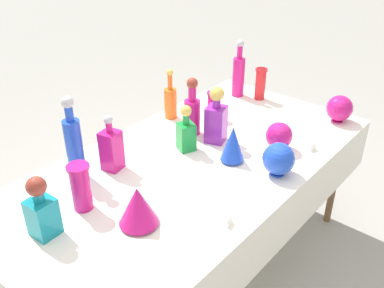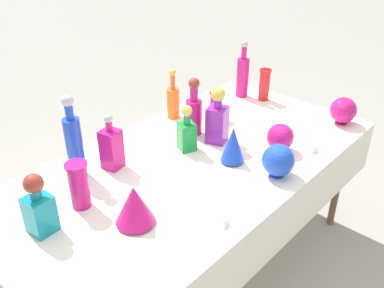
# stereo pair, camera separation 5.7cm
# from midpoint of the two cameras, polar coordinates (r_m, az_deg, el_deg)

# --- Properties ---
(ground_plane) EXTENTS (40.00, 40.00, 0.00)m
(ground_plane) POSITION_cam_midpoint_polar(r_m,az_deg,el_deg) (2.66, 0.64, -16.29)
(ground_plane) COLOR gray
(display_table) EXTENTS (2.07, 1.05, 0.76)m
(display_table) POSITION_cam_midpoint_polar(r_m,az_deg,el_deg) (2.18, 1.43, -3.78)
(display_table) COLOR white
(display_table) RESTS_ON ground
(tall_bottle_0) EXTENTS (0.08, 0.08, 0.38)m
(tall_bottle_0) POSITION_cam_midpoint_polar(r_m,az_deg,el_deg) (2.88, 7.35, 9.16)
(tall_bottle_0) COLOR #C61972
(tall_bottle_0) RESTS_ON display_table
(tall_bottle_1) EXTENTS (0.08, 0.08, 0.31)m
(tall_bottle_1) POSITION_cam_midpoint_polar(r_m,az_deg,el_deg) (2.57, -1.88, 5.83)
(tall_bottle_1) COLOR orange
(tall_bottle_1) RESTS_ON display_table
(tall_bottle_2) EXTENTS (0.08, 0.08, 0.42)m
(tall_bottle_2) POSITION_cam_midpoint_polar(r_m,az_deg,el_deg) (2.04, -14.68, 0.17)
(tall_bottle_2) COLOR blue
(tall_bottle_2) RESTS_ON display_table
(tall_bottle_3) EXTENTS (0.09, 0.09, 0.33)m
(tall_bottle_3) POSITION_cam_midpoint_polar(r_m,az_deg,el_deg) (2.37, 0.96, 4.34)
(tall_bottle_3) COLOR #C61972
(tall_bottle_3) RESTS_ON display_table
(square_decanter_0) EXTENTS (0.11, 0.11, 0.27)m
(square_decanter_0) POSITION_cam_midpoint_polar(r_m,az_deg,el_deg) (1.77, -18.91, -7.93)
(square_decanter_0) COLOR teal
(square_decanter_0) RESTS_ON display_table
(square_decanter_1) EXTENTS (0.11, 0.11, 0.25)m
(square_decanter_1) POSITION_cam_midpoint_polar(r_m,az_deg,el_deg) (2.23, 0.04, 1.63)
(square_decanter_1) COLOR #198C38
(square_decanter_1) RESTS_ON display_table
(square_decanter_2) EXTENTS (0.10, 0.10, 0.29)m
(square_decanter_2) POSITION_cam_midpoint_polar(r_m,az_deg,el_deg) (2.10, -9.94, -0.42)
(square_decanter_2) COLOR #C61972
(square_decanter_2) RESTS_ON display_table
(square_decanter_3) EXTENTS (0.13, 0.13, 0.32)m
(square_decanter_3) POSITION_cam_midpoint_polar(r_m,az_deg,el_deg) (2.29, 4.12, 3.41)
(square_decanter_3) COLOR purple
(square_decanter_3) RESTS_ON display_table
(slender_vase_0) EXTENTS (0.10, 0.10, 0.21)m
(slender_vase_0) POSITION_cam_midpoint_polar(r_m,az_deg,el_deg) (1.86, -14.03, -5.19)
(slender_vase_0) COLOR #C61972
(slender_vase_0) RESTS_ON display_table
(slender_vase_1) EXTENTS (0.08, 0.08, 0.17)m
(slender_vase_1) POSITION_cam_midpoint_polar(r_m,az_deg,el_deg) (2.58, 3.79, 5.34)
(slender_vase_1) COLOR #C61972
(slender_vase_1) RESTS_ON display_table
(slender_vase_2) EXTENTS (0.08, 0.08, 0.21)m
(slender_vase_2) POSITION_cam_midpoint_polar(r_m,az_deg,el_deg) (2.85, 10.21, 7.91)
(slender_vase_2) COLOR red
(slender_vase_2) RESTS_ON display_table
(fluted_vase_0) EXTENTS (0.17, 0.17, 0.18)m
(fluted_vase_0) POSITION_cam_midpoint_polar(r_m,az_deg,el_deg) (1.74, -6.75, -8.04)
(fluted_vase_0) COLOR #C61972
(fluted_vase_0) RESTS_ON display_table
(fluted_vase_1) EXTENTS (0.12, 0.12, 0.19)m
(fluted_vase_1) POSITION_cam_midpoint_polar(r_m,az_deg,el_deg) (2.13, 6.23, -0.04)
(fluted_vase_1) COLOR blue
(fluted_vase_1) RESTS_ON display_table
(round_bowl_0) EXTENTS (0.14, 0.14, 0.15)m
(round_bowl_0) POSITION_cam_midpoint_polar(r_m,az_deg,el_deg) (2.28, 12.39, 0.91)
(round_bowl_0) COLOR #C61972
(round_bowl_0) RESTS_ON display_table
(round_bowl_1) EXTENTS (0.16, 0.16, 0.17)m
(round_bowl_1) POSITION_cam_midpoint_polar(r_m,az_deg,el_deg) (2.07, 12.22, -2.14)
(round_bowl_1) COLOR blue
(round_bowl_1) RESTS_ON display_table
(round_bowl_2) EXTENTS (0.15, 0.15, 0.16)m
(round_bowl_2) POSITION_cam_midpoint_polar(r_m,az_deg,el_deg) (2.67, 20.10, 4.23)
(round_bowl_2) COLOR #C61972
(round_bowl_2) RESTS_ON display_table
(price_tag_left) EXTENTS (0.05, 0.02, 0.04)m
(price_tag_left) POSITION_cam_midpoint_polar(r_m,az_deg,el_deg) (2.34, 16.73, -0.71)
(price_tag_left) COLOR white
(price_tag_left) RESTS_ON display_table
(price_tag_center) EXTENTS (0.05, 0.02, 0.04)m
(price_tag_center) POSITION_cam_midpoint_polar(r_m,az_deg,el_deg) (1.77, 5.46, -10.38)
(price_tag_center) COLOR white
(price_tag_center) RESTS_ON display_table
(cardboard_box_behind_left) EXTENTS (0.48, 0.46, 0.38)m
(cardboard_box_behind_left) POSITION_cam_midpoint_polar(r_m,az_deg,el_deg) (3.22, -10.88, -4.06)
(cardboard_box_behind_left) COLOR tan
(cardboard_box_behind_left) RESTS_ON ground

